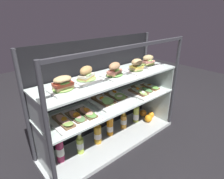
{
  "coord_description": "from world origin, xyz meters",
  "views": [
    {
      "loc": [
        -0.99,
        -1.13,
        1.18
      ],
      "look_at": [
        0.0,
        0.0,
        0.54
      ],
      "focal_mm": 30.59,
      "sensor_mm": 36.0,
      "label": 1
    }
  ],
  "objects_px": {
    "open_sandwich_tray_far_right": "(111,99)",
    "juice_bottle_front_right_end": "(60,150)",
    "orange_fruit_rolled_forward": "(148,118)",
    "juice_bottle_tucked_behind": "(124,121)",
    "plated_roll_sandwich_mid_left": "(114,72)",
    "plated_roll_sandwich_near_left_corner": "(147,62)",
    "juice_bottle_near_post": "(98,134)",
    "orange_fruit_beside_bottles": "(143,113)",
    "plated_roll_sandwich_far_right": "(86,76)",
    "plated_roll_sandwich_center": "(63,86)",
    "juice_bottle_front_second": "(110,126)",
    "orange_fruit_near_left_post": "(151,115)",
    "juice_bottle_front_left_end": "(136,114)",
    "juice_bottle_back_left": "(80,145)",
    "plated_roll_sandwich_mid_right": "(137,67)",
    "open_sandwich_tray_mid_left": "(144,90)",
    "open_sandwich_tray_near_left_corner": "(75,117)"
  },
  "relations": [
    {
      "from": "plated_roll_sandwich_mid_left",
      "to": "juice_bottle_tucked_behind",
      "type": "distance_m",
      "value": 0.64
    },
    {
      "from": "juice_bottle_front_left_end",
      "to": "plated_roll_sandwich_mid_left",
      "type": "bearing_deg",
      "value": -167.82
    },
    {
      "from": "juice_bottle_tucked_behind",
      "to": "juice_bottle_front_left_end",
      "type": "bearing_deg",
      "value": -0.24
    },
    {
      "from": "plated_roll_sandwich_near_left_corner",
      "to": "juice_bottle_front_left_end",
      "type": "xyz_separation_m",
      "value": [
        -0.07,
        0.05,
        -0.58
      ]
    },
    {
      "from": "open_sandwich_tray_mid_left",
      "to": "orange_fruit_rolled_forward",
      "type": "xyz_separation_m",
      "value": [
        0.1,
        -0.01,
        -0.36
      ]
    },
    {
      "from": "plated_roll_sandwich_center",
      "to": "orange_fruit_near_left_post",
      "type": "distance_m",
      "value": 1.21
    },
    {
      "from": "plated_roll_sandwich_near_left_corner",
      "to": "juice_bottle_near_post",
      "type": "xyz_separation_m",
      "value": [
        -0.6,
        0.04,
        -0.58
      ]
    },
    {
      "from": "orange_fruit_rolled_forward",
      "to": "open_sandwich_tray_near_left_corner",
      "type": "bearing_deg",
      "value": 179.84
    },
    {
      "from": "plated_roll_sandwich_mid_left",
      "to": "juice_bottle_front_second",
      "type": "distance_m",
      "value": 0.59
    },
    {
      "from": "orange_fruit_rolled_forward",
      "to": "juice_bottle_tucked_behind",
      "type": "bearing_deg",
      "value": 161.05
    },
    {
      "from": "juice_bottle_front_second",
      "to": "orange_fruit_beside_bottles",
      "type": "relative_size",
      "value": 3.35
    },
    {
      "from": "plated_roll_sandwich_far_right",
      "to": "juice_bottle_front_second",
      "type": "xyz_separation_m",
      "value": [
        0.25,
        0.02,
        -0.57
      ]
    },
    {
      "from": "plated_roll_sandwich_mid_right",
      "to": "orange_fruit_beside_bottles",
      "type": "relative_size",
      "value": 2.33
    },
    {
      "from": "plated_roll_sandwich_near_left_corner",
      "to": "open_sandwich_tray_near_left_corner",
      "type": "bearing_deg",
      "value": -177.09
    },
    {
      "from": "orange_fruit_near_left_post",
      "to": "juice_bottle_front_left_end",
      "type": "bearing_deg",
      "value": 160.93
    },
    {
      "from": "plated_roll_sandwich_far_right",
      "to": "juice_bottle_front_left_end",
      "type": "height_order",
      "value": "plated_roll_sandwich_far_right"
    },
    {
      "from": "open_sandwich_tray_mid_left",
      "to": "orange_fruit_beside_bottles",
      "type": "height_order",
      "value": "open_sandwich_tray_mid_left"
    },
    {
      "from": "juice_bottle_back_left",
      "to": "open_sandwich_tray_near_left_corner",
      "type": "bearing_deg",
      "value": -131.43
    },
    {
      "from": "juice_bottle_tucked_behind",
      "to": "juice_bottle_front_left_end",
      "type": "relative_size",
      "value": 0.88
    },
    {
      "from": "plated_roll_sandwich_center",
      "to": "juice_bottle_tucked_behind",
      "type": "bearing_deg",
      "value": 7.57
    },
    {
      "from": "open_sandwich_tray_mid_left",
      "to": "juice_bottle_tucked_behind",
      "type": "xyz_separation_m",
      "value": [
        -0.18,
        0.09,
        -0.32
      ]
    },
    {
      "from": "orange_fruit_rolled_forward",
      "to": "open_sandwich_tray_mid_left",
      "type": "bearing_deg",
      "value": 175.4
    },
    {
      "from": "plated_roll_sandwich_mid_right",
      "to": "orange_fruit_beside_bottles",
      "type": "bearing_deg",
      "value": 23.07
    },
    {
      "from": "plated_roll_sandwich_mid_right",
      "to": "juice_bottle_near_post",
      "type": "bearing_deg",
      "value": 166.57
    },
    {
      "from": "open_sandwich_tray_mid_left",
      "to": "orange_fruit_rolled_forward",
      "type": "height_order",
      "value": "open_sandwich_tray_mid_left"
    },
    {
      "from": "juice_bottle_front_second",
      "to": "plated_roll_sandwich_far_right",
      "type": "bearing_deg",
      "value": -175.67
    },
    {
      "from": "plated_roll_sandwich_near_left_corner",
      "to": "plated_roll_sandwich_far_right",
      "type": "bearing_deg",
      "value": 177.03
    },
    {
      "from": "plated_roll_sandwich_mid_left",
      "to": "plated_roll_sandwich_near_left_corner",
      "type": "height_order",
      "value": "plated_roll_sandwich_mid_left"
    },
    {
      "from": "plated_roll_sandwich_mid_right",
      "to": "open_sandwich_tray_far_right",
      "type": "height_order",
      "value": "plated_roll_sandwich_mid_right"
    },
    {
      "from": "plated_roll_sandwich_mid_right",
      "to": "orange_fruit_rolled_forward",
      "type": "height_order",
      "value": "plated_roll_sandwich_mid_right"
    },
    {
      "from": "plated_roll_sandwich_mid_right",
      "to": "orange_fruit_rolled_forward",
      "type": "bearing_deg",
      "value": 2.35
    },
    {
      "from": "plated_roll_sandwich_center",
      "to": "juice_bottle_front_second",
      "type": "height_order",
      "value": "plated_roll_sandwich_center"
    },
    {
      "from": "open_sandwich_tray_far_right",
      "to": "juice_bottle_front_second",
      "type": "xyz_separation_m",
      "value": [
        0.02,
        0.03,
        -0.31
      ]
    },
    {
      "from": "orange_fruit_near_left_post",
      "to": "open_sandwich_tray_mid_left",
      "type": "bearing_deg",
      "value": -172.22
    },
    {
      "from": "plated_roll_sandwich_mid_left",
      "to": "orange_fruit_beside_bottles",
      "type": "distance_m",
      "value": 0.84
    },
    {
      "from": "open_sandwich_tray_near_left_corner",
      "to": "orange_fruit_rolled_forward",
      "type": "bearing_deg",
      "value": -0.16
    },
    {
      "from": "plated_roll_sandwich_mid_left",
      "to": "juice_bottle_front_right_end",
      "type": "bearing_deg",
      "value": 170.3
    },
    {
      "from": "juice_bottle_front_right_end",
      "to": "open_sandwich_tray_mid_left",
      "type": "bearing_deg",
      "value": -5.63
    },
    {
      "from": "open_sandwich_tray_far_right",
      "to": "juice_bottle_front_right_end",
      "type": "height_order",
      "value": "open_sandwich_tray_far_right"
    },
    {
      "from": "open_sandwich_tray_far_right",
      "to": "orange_fruit_beside_bottles",
      "type": "height_order",
      "value": "open_sandwich_tray_far_right"
    },
    {
      "from": "juice_bottle_front_left_end",
      "to": "orange_fruit_rolled_forward",
      "type": "xyz_separation_m",
      "value": [
        0.1,
        -0.1,
        -0.04
      ]
    },
    {
      "from": "open_sandwich_tray_near_left_corner",
      "to": "juice_bottle_front_right_end",
      "type": "height_order",
      "value": "open_sandwich_tray_near_left_corner"
    },
    {
      "from": "plated_roll_sandwich_mid_right",
      "to": "juice_bottle_front_second",
      "type": "height_order",
      "value": "plated_roll_sandwich_mid_right"
    },
    {
      "from": "plated_roll_sandwich_far_right",
      "to": "juice_bottle_tucked_behind",
      "type": "xyz_separation_m",
      "value": [
        0.43,
        0.02,
        -0.59
      ]
    },
    {
      "from": "plated_roll_sandwich_far_right",
      "to": "orange_fruit_near_left_post",
      "type": "relative_size",
      "value": 2.64
    },
    {
      "from": "open_sandwich_tray_far_right",
      "to": "open_sandwich_tray_mid_left",
      "type": "relative_size",
      "value": 1.0
    },
    {
      "from": "plated_roll_sandwich_far_right",
      "to": "plated_roll_sandwich_mid_left",
      "type": "relative_size",
      "value": 1.08
    },
    {
      "from": "juice_bottle_front_right_end",
      "to": "orange_fruit_near_left_post",
      "type": "distance_m",
      "value": 1.08
    },
    {
      "from": "open_sandwich_tray_far_right",
      "to": "juice_bottle_back_left",
      "type": "bearing_deg",
      "value": 178.97
    },
    {
      "from": "juice_bottle_front_left_end",
      "to": "juice_bottle_front_second",
      "type": "bearing_deg",
      "value": 179.37
    }
  ]
}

